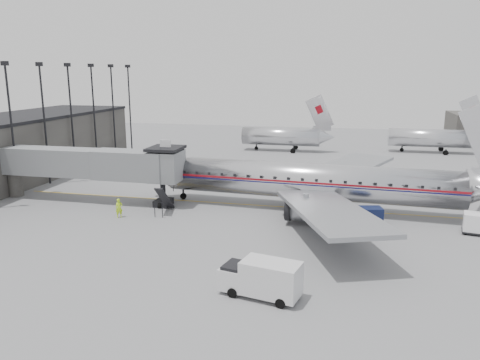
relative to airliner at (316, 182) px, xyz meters
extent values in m
plane|color=slate|center=(-6.76, -5.74, -3.02)|extent=(160.00, 160.00, 0.00)
cube|color=#3D3937|center=(-40.76, 4.26, 0.98)|extent=(12.00, 46.00, 8.00)
cube|color=gold|center=(-3.76, 0.26, -3.01)|extent=(60.00, 0.15, 0.01)
cube|color=slate|center=(-28.76, -2.14, 1.28)|extent=(12.00, 2.80, 3.00)
cube|color=slate|center=(-19.76, -2.14, 1.28)|extent=(8.00, 3.00, 3.10)
cube|color=slate|center=(-15.76, -1.74, 1.28)|extent=(3.20, 3.60, 3.20)
cube|color=black|center=(-15.76, -1.74, 3.18)|extent=(3.40, 3.80, 0.30)
cube|color=white|center=(-15.76, -1.74, 3.68)|extent=(1.20, 0.15, 0.80)
cylinder|color=black|center=(-16.06, -2.14, -1.62)|extent=(0.56, 0.56, 2.80)
cube|color=black|center=(-16.06, -2.14, -2.67)|extent=(1.60, 2.20, 0.70)
cylinder|color=black|center=(-16.06, -3.14, -2.72)|extent=(0.30, 0.60, 0.60)
cylinder|color=black|center=(-16.06, -1.14, -2.72)|extent=(0.30, 0.60, 0.60)
cylinder|color=#3D3937|center=(-34.26, -2.14, -1.62)|extent=(1.60, 1.60, 2.80)
cube|color=black|center=(-14.96, -4.44, -1.52)|extent=(0.90, 3.20, 2.90)
cylinder|color=black|center=(-34.26, -1.74, 4.48)|extent=(0.24, 0.24, 15.00)
cube|color=black|center=(-34.26, -1.74, 11.98)|extent=(0.90, 0.25, 0.50)
cylinder|color=black|center=(-34.26, 4.26, 4.48)|extent=(0.24, 0.24, 15.00)
cube|color=black|center=(-34.26, 4.26, 11.98)|extent=(0.90, 0.25, 0.50)
cylinder|color=black|center=(-34.26, 10.26, 4.48)|extent=(0.24, 0.24, 15.00)
cube|color=black|center=(-34.26, 10.26, 11.98)|extent=(0.90, 0.25, 0.50)
cylinder|color=black|center=(-34.26, 16.26, 4.48)|extent=(0.24, 0.24, 15.00)
cube|color=black|center=(-34.26, 16.26, 11.98)|extent=(0.90, 0.25, 0.50)
cylinder|color=black|center=(-34.26, 22.26, 4.48)|extent=(0.24, 0.24, 15.00)
cube|color=black|center=(-34.26, 22.26, 11.98)|extent=(0.90, 0.25, 0.50)
cylinder|color=black|center=(-34.26, 28.26, 4.48)|extent=(0.24, 0.24, 15.00)
cube|color=black|center=(-34.26, 28.26, 11.98)|extent=(0.90, 0.25, 0.50)
cylinder|color=silver|center=(-8.76, 36.26, -0.42)|extent=(14.00, 3.20, 3.20)
cube|color=silver|center=(-1.96, 36.26, 3.98)|extent=(5.17, 0.26, 6.52)
cylinder|color=black|center=(-13.26, 36.26, -2.52)|extent=(0.24, 0.24, 1.00)
cylinder|color=silver|center=(17.24, 40.26, -0.42)|extent=(14.00, 3.20, 3.20)
cube|color=silver|center=(24.04, 40.26, 3.98)|extent=(5.17, 0.26, 6.52)
cylinder|color=black|center=(12.74, 40.26, -2.52)|extent=(0.24, 0.24, 1.00)
cylinder|color=silver|center=(-0.76, 0.04, 0.01)|extent=(30.44, 5.47, 3.73)
cone|color=silver|center=(-17.38, 1.00, 0.01)|extent=(3.24, 3.90, 3.73)
cube|color=maroon|center=(-0.76, 0.04, 0.26)|extent=(30.45, 5.52, 0.18)
cube|color=#0B084D|center=(-0.76, 0.04, 0.03)|extent=(30.45, 5.52, 0.10)
cube|color=gray|center=(2.79, 8.94, -0.29)|extent=(12.34, 16.89, 1.20)
cube|color=gray|center=(1.75, -9.20, -0.29)|extent=(10.90, 17.07, 1.20)
cylinder|color=gray|center=(0.05, 5.25, -1.56)|extent=(3.55, 2.31, 2.12)
cylinder|color=gray|center=(-0.55, -5.23, -1.56)|extent=(3.55, 2.31, 2.12)
cylinder|color=black|center=(-14.86, 0.85, -2.36)|extent=(0.20, 0.20, 1.31)
cylinder|color=black|center=(1.41, 2.55, -2.31)|extent=(0.26, 0.26, 1.41)
cylinder|color=black|center=(1.41, 2.55, -2.57)|extent=(1.03, 0.41, 1.01)
cylinder|color=black|center=(1.11, -2.69, -2.31)|extent=(0.26, 0.26, 1.41)
cylinder|color=black|center=(1.11, -2.69, -2.57)|extent=(1.03, 0.41, 1.01)
cube|color=silver|center=(-1.39, -20.49, -1.64)|extent=(4.04, 2.78, 2.15)
cube|color=silver|center=(-3.89, -19.95, -2.05)|extent=(2.01, 2.25, 1.43)
cube|color=black|center=(-3.89, -19.95, -1.43)|extent=(1.57, 1.96, 0.61)
cylinder|color=black|center=(-3.79, -20.91, -2.69)|extent=(0.69, 0.39, 0.66)
cylinder|color=black|center=(-3.39, -19.11, -2.69)|extent=(0.69, 0.39, 0.66)
cylinder|color=black|center=(-0.59, -21.61, -2.69)|extent=(0.69, 0.39, 0.66)
cylinder|color=black|center=(-0.19, -19.81, -2.69)|extent=(0.69, 0.39, 0.66)
cube|color=#0E163A|center=(5.44, -3.74, -2.06)|extent=(2.31, 1.94, 1.41)
cube|color=black|center=(5.44, -3.74, -2.82)|extent=(2.44, 2.06, 0.12)
cylinder|color=black|center=(4.80, -4.52, -2.87)|extent=(0.32, 0.19, 0.30)
cylinder|color=black|center=(6.37, -4.14, -2.87)|extent=(0.32, 0.19, 0.30)
cylinder|color=black|center=(4.52, -3.34, -2.87)|extent=(0.32, 0.19, 0.30)
cylinder|color=black|center=(6.09, -2.96, -2.87)|extent=(0.32, 0.19, 0.30)
cube|color=white|center=(14.54, -4.37, -1.95)|extent=(2.53, 2.08, 1.57)
cube|color=black|center=(14.54, -4.37, -2.79)|extent=(2.66, 2.21, 0.13)
cylinder|color=black|center=(13.53, -4.86, -2.85)|extent=(0.36, 0.20, 0.34)
cylinder|color=black|center=(13.79, -3.54, -2.85)|extent=(0.36, 0.20, 0.34)
imported|color=#C2F81D|center=(-18.76, -7.00, -2.07)|extent=(0.83, 0.77, 1.90)
camera|label=1|loc=(2.79, -47.59, 11.11)|focal=35.00mm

